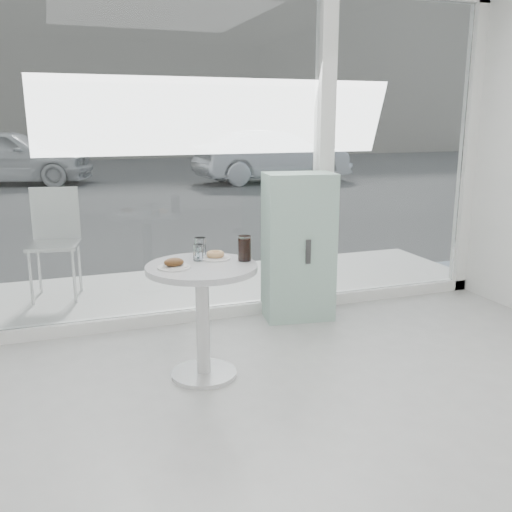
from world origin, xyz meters
name	(u,v)px	position (x,y,z in m)	size (l,w,h in m)	color
storefront	(233,115)	(0.07, 3.00, 1.71)	(5.00, 0.14, 3.00)	white
main_table	(202,298)	(-0.50, 1.90, 0.55)	(0.72, 0.72, 0.77)	silver
patio_deck	(204,288)	(0.00, 3.80, 0.03)	(5.60, 1.60, 0.05)	white
street	(99,177)	(0.00, 16.00, 0.00)	(40.00, 24.00, 0.00)	#353535
far_building	(74,63)	(0.00, 25.00, 4.00)	(40.00, 2.00, 8.00)	gray
mint_cabinet	(298,247)	(0.57, 2.78, 0.62)	(0.63, 0.47, 1.25)	#9FCBB7
patio_chair	(55,236)	(-1.37, 3.97, 0.63)	(0.51, 0.51, 1.02)	silver
car_white	(7,156)	(-2.37, 14.86, 0.73)	(1.73, 4.29, 1.46)	silver
car_silver	(273,156)	(4.38, 13.06, 0.69)	(1.47, 4.21, 1.39)	#B0B2B8
plate_fritter	(174,264)	(-0.68, 1.88, 0.80)	(0.21, 0.21, 0.07)	white
plate_donut	(215,256)	(-0.37, 2.03, 0.79)	(0.21, 0.21, 0.05)	white
water_tumbler_a	(198,253)	(-0.49, 2.02, 0.82)	(0.07, 0.07, 0.11)	white
water_tumbler_b	(200,248)	(-0.45, 2.14, 0.83)	(0.08, 0.08, 0.13)	white
cola_glass	(245,249)	(-0.20, 1.91, 0.85)	(0.09, 0.09, 0.17)	white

